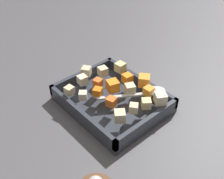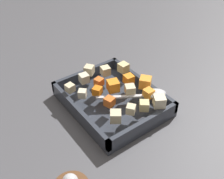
{
  "view_description": "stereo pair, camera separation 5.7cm",
  "coord_description": "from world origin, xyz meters",
  "views": [
    {
      "loc": [
        -0.45,
        0.4,
        0.55
      ],
      "look_at": [
        0.02,
        -0.01,
        0.06
      ],
      "focal_mm": 43.29,
      "sensor_mm": 36.0,
      "label": 1
    },
    {
      "loc": [
        -0.48,
        0.36,
        0.55
      ],
      "look_at": [
        0.02,
        -0.01,
        0.06
      ],
      "focal_mm": 43.29,
      "sensor_mm": 36.0,
      "label": 2
    }
  ],
  "objects": [
    {
      "name": "potato_chunk_far_right",
      "position": [
        -0.11,
        -0.08,
        0.07
      ],
      "size": [
        0.04,
        0.04,
        0.03
      ],
      "primitive_type": "cube",
      "rotation": [
        0.0,
        0.0,
        1.03
      ],
      "color": "beige",
      "rests_on": "baking_dish"
    },
    {
      "name": "parsnip_chunk_heap_side",
      "position": [
        0.11,
        0.03,
        0.06
      ],
      "size": [
        0.03,
        0.03,
        0.03
      ],
      "primitive_type": "cube",
      "rotation": [
        0.0,
        0.0,
        4.62
      ],
      "color": "beige",
      "rests_on": "baking_dish"
    },
    {
      "name": "carrot_chunk_rim_edge",
      "position": [
        0.04,
        0.03,
        0.06
      ],
      "size": [
        0.03,
        0.03,
        0.02
      ],
      "primitive_type": "cube",
      "rotation": [
        0.0,
        0.0,
        5.23
      ],
      "color": "orange",
      "rests_on": "baking_dish"
    },
    {
      "name": "carrot_chunk_under_handle",
      "position": [
        0.03,
        -0.08,
        0.06
      ],
      "size": [
        0.03,
        0.03,
        0.03
      ],
      "primitive_type": "cube",
      "rotation": [
        0.0,
        0.0,
        1.48
      ],
      "color": "orange",
      "rests_on": "baking_dish"
    },
    {
      "name": "carrot_chunk_near_right",
      "position": [
        0.02,
        -0.02,
        0.07
      ],
      "size": [
        0.04,
        0.04,
        0.03
      ],
      "primitive_type": "cube",
      "rotation": [
        0.0,
        0.0,
        2.84
      ],
      "color": "orange",
      "rests_on": "baking_dish"
    },
    {
      "name": "serving_spoon",
      "position": [
        -0.06,
        -0.09,
        0.06
      ],
      "size": [
        0.13,
        0.18,
        0.02
      ],
      "rotation": [
        0.0,
        0.0,
        1.0
      ],
      "color": "silver",
      "rests_on": "baking_dish"
    },
    {
      "name": "carrot_chunk_near_spoon",
      "position": [
        -0.02,
        0.03,
        0.06
      ],
      "size": [
        0.03,
        0.03,
        0.02
      ],
      "primitive_type": "cube",
      "rotation": [
        0.0,
        0.0,
        3.45
      ],
      "color": "orange",
      "rests_on": "baking_dish"
    },
    {
      "name": "baking_dish",
      "position": [
        0.02,
        -0.01,
        0.01
      ],
      "size": [
        0.3,
        0.25,
        0.05
      ],
      "color": "#333842",
      "rests_on": "ground_plane"
    },
    {
      "name": "potato_chunk_far_left",
      "position": [
        0.1,
        -0.05,
        0.06
      ],
      "size": [
        0.03,
        0.03,
        0.03
      ],
      "primitive_type": "cube",
      "rotation": [
        0.0,
        0.0,
        6.11
      ],
      "color": "beige",
      "rests_on": "baking_dish"
    },
    {
      "name": "potato_chunk_corner_nw",
      "position": [
        -0.08,
        0.05,
        0.06
      ],
      "size": [
        0.04,
        0.04,
        0.03
      ],
      "primitive_type": "cube",
      "rotation": [
        0.0,
        0.0,
        4.07
      ],
      "color": "beige",
      "rests_on": "baking_dish"
    },
    {
      "name": "parsnip_chunk_corner_ne",
      "position": [
        0.05,
        0.07,
        0.06
      ],
      "size": [
        0.03,
        0.03,
        0.02
      ],
      "primitive_type": "cube",
      "rotation": [
        0.0,
        0.0,
        5.55
      ],
      "color": "beige",
      "rests_on": "baking_dish"
    },
    {
      "name": "potato_chunk_corner_se",
      "position": [
        -0.02,
        -0.05,
        0.06
      ],
      "size": [
        0.04,
        0.04,
        0.03
      ],
      "primitive_type": "cube",
      "rotation": [
        0.0,
        0.0,
        2.68
      ],
      "color": "beige",
      "rests_on": "baking_dish"
    },
    {
      "name": "carrot_chunk_near_left",
      "position": [
        0.07,
        -0.0,
        0.06
      ],
      "size": [
        0.03,
        0.03,
        0.02
      ],
      "primitive_type": "cube",
      "rotation": [
        0.0,
        0.0,
        0.3
      ],
      "color": "orange",
      "rests_on": "baking_dish"
    },
    {
      "name": "potato_chunk_corner_sw",
      "position": [
        -0.08,
        0.0,
        0.06
      ],
      "size": [
        0.03,
        0.03,
        0.02
      ],
      "primitive_type": "cube",
      "rotation": [
        0.0,
        0.0,
        2.23
      ],
      "color": "beige",
      "rests_on": "baking_dish"
    },
    {
      "name": "potato_chunk_center",
      "position": [
        0.08,
        -0.11,
        0.06
      ],
      "size": [
        0.03,
        0.03,
        0.03
      ],
      "primitive_type": "cube",
      "rotation": [
        0.0,
        0.0,
        3.21
      ],
      "color": "#E0CC89",
      "rests_on": "baking_dish"
    },
    {
      "name": "carrot_chunk_front_center",
      "position": [
        -0.02,
        -0.11,
        0.07
      ],
      "size": [
        0.05,
        0.05,
        0.03
      ],
      "primitive_type": "cube",
      "rotation": [
        0.0,
        0.0,
        5.38
      ],
      "color": "orange",
      "rests_on": "baking_dish"
    },
    {
      "name": "carrot_chunk_mid_left",
      "position": [
        -0.06,
        -0.08,
        0.06
      ],
      "size": [
        0.03,
        0.03,
        0.03
      ],
      "primitive_type": "cube",
      "rotation": [
        0.0,
        0.0,
        0.03
      ],
      "color": "orange",
      "rests_on": "baking_dish"
    },
    {
      "name": "ground_plane",
      "position": [
        0.0,
        0.0,
        0.0
      ],
      "size": [
        4.0,
        4.0,
        0.0
      ],
      "primitive_type": "plane",
      "color": "#4C4C51"
    },
    {
      "name": "potato_chunk_heap_top",
      "position": [
        -0.09,
        -0.04,
        0.06
      ],
      "size": [
        0.04,
        0.04,
        0.03
      ],
      "primitive_type": "cube",
      "rotation": [
        0.0,
        0.0,
        4.04
      ],
      "color": "#E0CC89",
      "rests_on": "baking_dish"
    },
    {
      "name": "potato_chunk_mid_right",
      "position": [
        0.14,
        -0.01,
        0.06
      ],
      "size": [
        0.04,
        0.04,
        0.03
      ],
      "primitive_type": "cube",
      "rotation": [
        0.0,
        0.0,
        3.77
      ],
      "color": "beige",
      "rests_on": "baking_dish"
    },
    {
      "name": "potato_chunk_back_center",
      "position": [
        0.1,
        0.09,
        0.06
      ],
      "size": [
        0.03,
        0.03,
        0.02
      ],
      "primitive_type": "cube",
      "rotation": [
        0.0,
        0.0,
        1.74
      ],
      "color": "beige",
      "rests_on": "baking_dish"
    }
  ]
}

